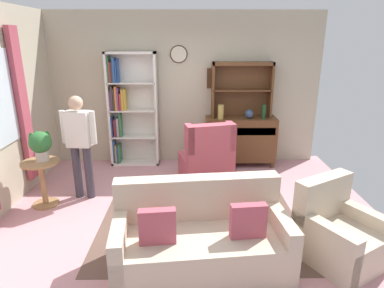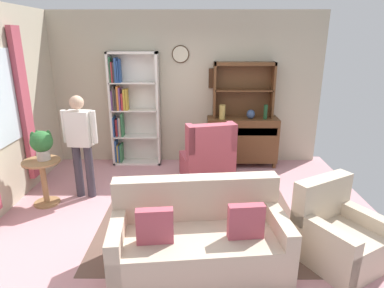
# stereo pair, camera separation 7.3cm
# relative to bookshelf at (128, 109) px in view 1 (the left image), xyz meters

# --- Properties ---
(ground_plane) EXTENTS (5.40, 4.60, 0.02)m
(ground_plane) POSITION_rel_bookshelf_xyz_m (1.06, -1.94, -1.08)
(ground_plane) COLOR #C68C93
(wall_back) EXTENTS (5.00, 0.09, 2.80)m
(wall_back) POSITION_rel_bookshelf_xyz_m (1.07, 0.19, 0.34)
(wall_back) COLOR #BCB299
(wall_back) RESTS_ON ground_plane
(area_rug) EXTENTS (2.60, 2.04, 0.01)m
(area_rug) POSITION_rel_bookshelf_xyz_m (1.26, -2.24, -1.06)
(area_rug) COLOR brown
(area_rug) RESTS_ON ground_plane
(bookshelf) EXTENTS (0.90, 0.30, 2.10)m
(bookshelf) POSITION_rel_bookshelf_xyz_m (0.00, 0.00, 0.00)
(bookshelf) COLOR silver
(bookshelf) RESTS_ON ground_plane
(sideboard) EXTENTS (1.30, 0.45, 0.92)m
(sideboard) POSITION_rel_bookshelf_xyz_m (2.09, -0.09, -0.56)
(sideboard) COLOR brown
(sideboard) RESTS_ON ground_plane
(sideboard_hutch) EXTENTS (1.10, 0.26, 1.00)m
(sideboard_hutch) POSITION_rel_bookshelf_xyz_m (2.09, 0.02, 0.49)
(sideboard_hutch) COLOR brown
(sideboard_hutch) RESTS_ON sideboard
(vase_tall) EXTENTS (0.11, 0.11, 0.26)m
(vase_tall) POSITION_rel_bookshelf_xyz_m (1.70, -0.17, -0.02)
(vase_tall) COLOR tan
(vase_tall) RESTS_ON sideboard
(vase_round) EXTENTS (0.15, 0.15, 0.17)m
(vase_round) POSITION_rel_bookshelf_xyz_m (2.22, -0.15, -0.06)
(vase_round) COLOR #33476B
(vase_round) RESTS_ON sideboard
(bottle_wine) EXTENTS (0.07, 0.07, 0.26)m
(bottle_wine) POSITION_rel_bookshelf_xyz_m (2.48, -0.17, -0.01)
(bottle_wine) COLOR #194223
(bottle_wine) RESTS_ON sideboard
(couch_floral) EXTENTS (1.88, 1.03, 0.90)m
(couch_floral) POSITION_rel_bookshelf_xyz_m (1.24, -3.02, -0.75)
(couch_floral) COLOR beige
(couch_floral) RESTS_ON ground_plane
(armchair_floral) EXTENTS (1.04, 1.05, 0.88)m
(armchair_floral) POSITION_rel_bookshelf_xyz_m (2.75, -2.93, -0.78)
(armchair_floral) COLOR beige
(armchair_floral) RESTS_ON ground_plane
(wingback_chair) EXTENTS (0.94, 0.96, 1.05)m
(wingback_chair) POSITION_rel_bookshelf_xyz_m (1.42, -0.88, -0.68)
(wingback_chair) COLOR #B74C5B
(wingback_chair) RESTS_ON ground_plane
(plant_stand) EXTENTS (0.52, 0.52, 0.68)m
(plant_stand) POSITION_rel_bookshelf_xyz_m (-0.98, -1.68, -0.65)
(plant_stand) COLOR #997047
(plant_stand) RESTS_ON ground_plane
(potted_plant_large) EXTENTS (0.31, 0.31, 0.42)m
(potted_plant_large) POSITION_rel_bookshelf_xyz_m (-0.95, -1.63, -0.14)
(potted_plant_large) COLOR beige
(potted_plant_large) RESTS_ON plant_stand
(person_reading) EXTENTS (0.53, 0.23, 1.56)m
(person_reading) POSITION_rel_bookshelf_xyz_m (-0.47, -1.43, -0.16)
(person_reading) COLOR #38333D
(person_reading) RESTS_ON ground_plane
(coffee_table) EXTENTS (0.80, 0.50, 0.42)m
(coffee_table) POSITION_rel_bookshelf_xyz_m (1.42, -2.20, -0.71)
(coffee_table) COLOR brown
(coffee_table) RESTS_ON ground_plane
(book_stack) EXTENTS (0.22, 0.13, 0.06)m
(book_stack) POSITION_rel_bookshelf_xyz_m (1.44, -2.14, -0.62)
(book_stack) COLOR #723F7F
(book_stack) RESTS_ON coffee_table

